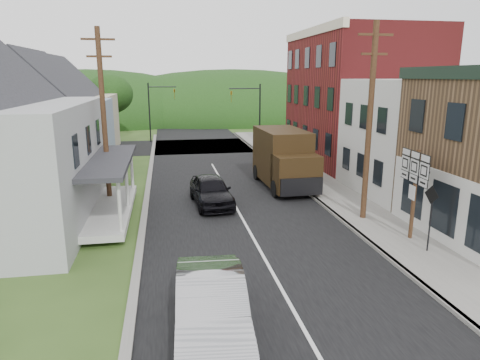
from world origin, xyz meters
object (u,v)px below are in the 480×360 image
dark_sedan (211,191)px  delivery_van (284,159)px  silver_sedan (211,309)px  route_sign_cluster (414,182)px  warning_sign (431,210)px

dark_sedan → delivery_van: 5.78m
dark_sedan → delivery_van: delivery_van is taller
silver_sedan → delivery_van: (6.08, 14.85, 0.93)m
route_sign_cluster → dark_sedan: bearing=142.7°
silver_sedan → route_sign_cluster: (8.77, 5.30, 1.70)m
silver_sedan → route_sign_cluster: size_ratio=1.38×
silver_sedan → dark_sedan: size_ratio=1.10×
route_sign_cluster → warning_sign: size_ratio=1.43×
dark_sedan → warning_sign: (7.44, -7.84, 1.01)m
delivery_van → warning_sign: size_ratio=2.45×
delivery_van → warning_sign: 11.20m
silver_sedan → dark_sedan: silver_sedan is taller
delivery_van → route_sign_cluster: (2.69, -9.55, 0.78)m
delivery_van → warning_sign: bearing=-78.2°
silver_sedan → route_sign_cluster: 10.39m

